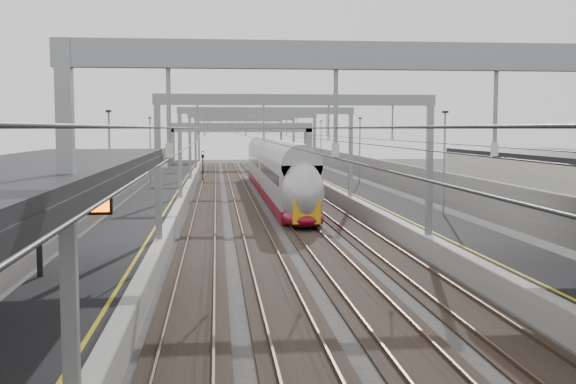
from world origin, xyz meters
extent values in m
cube|color=black|center=(-8.00, 45.00, 0.50)|extent=(4.00, 120.00, 1.00)
cube|color=black|center=(8.00, 45.00, 0.50)|extent=(4.00, 120.00, 1.00)
cube|color=black|center=(-4.50, 45.00, 0.04)|extent=(2.40, 140.00, 0.08)
cube|color=brown|center=(-5.22, 45.00, 0.13)|extent=(0.07, 140.00, 0.14)
cube|color=brown|center=(-3.78, 45.00, 0.13)|extent=(0.07, 140.00, 0.14)
cube|color=black|center=(-1.50, 45.00, 0.04)|extent=(2.40, 140.00, 0.08)
cube|color=brown|center=(-2.22, 45.00, 0.13)|extent=(0.07, 140.00, 0.14)
cube|color=brown|center=(-0.78, 45.00, 0.13)|extent=(0.07, 140.00, 0.14)
cube|color=black|center=(1.50, 45.00, 0.04)|extent=(2.40, 140.00, 0.08)
cube|color=brown|center=(0.78, 45.00, 0.13)|extent=(0.07, 140.00, 0.14)
cube|color=brown|center=(2.22, 45.00, 0.13)|extent=(0.07, 140.00, 0.14)
cube|color=black|center=(4.50, 45.00, 0.04)|extent=(2.40, 140.00, 0.08)
cube|color=brown|center=(3.78, 45.00, 0.13)|extent=(0.07, 140.00, 0.14)
cube|color=brown|center=(5.22, 45.00, 0.13)|extent=(0.07, 140.00, 0.14)
cube|color=gray|center=(-6.30, 2.00, 4.30)|extent=(0.28, 0.28, 6.60)
cube|color=gray|center=(0.00, 2.00, 7.35)|extent=(13.00, 0.25, 0.50)
cube|color=gray|center=(-6.30, 22.00, 4.30)|extent=(0.28, 0.28, 6.60)
cube|color=gray|center=(6.30, 22.00, 4.30)|extent=(0.28, 0.28, 6.60)
cube|color=gray|center=(0.00, 22.00, 7.35)|extent=(13.00, 0.25, 0.50)
cube|color=gray|center=(-6.30, 42.00, 4.30)|extent=(0.28, 0.28, 6.60)
cube|color=gray|center=(6.30, 42.00, 4.30)|extent=(0.28, 0.28, 6.60)
cube|color=gray|center=(0.00, 42.00, 7.35)|extent=(13.00, 0.25, 0.50)
cube|color=gray|center=(-6.30, 62.00, 4.30)|extent=(0.28, 0.28, 6.60)
cube|color=gray|center=(6.30, 62.00, 4.30)|extent=(0.28, 0.28, 6.60)
cube|color=gray|center=(0.00, 62.00, 7.35)|extent=(13.00, 0.25, 0.50)
cube|color=gray|center=(-6.30, 82.00, 4.30)|extent=(0.28, 0.28, 6.60)
cube|color=gray|center=(6.30, 82.00, 4.30)|extent=(0.28, 0.28, 6.60)
cube|color=gray|center=(0.00, 82.00, 7.35)|extent=(13.00, 0.25, 0.50)
cube|color=gray|center=(-6.30, 100.00, 4.30)|extent=(0.28, 0.28, 6.60)
cube|color=gray|center=(6.30, 100.00, 4.30)|extent=(0.28, 0.28, 6.60)
cube|color=gray|center=(0.00, 100.00, 7.35)|extent=(13.00, 0.25, 0.50)
cylinder|color=#262628|center=(-4.50, 50.00, 5.50)|extent=(0.03, 140.00, 0.03)
cylinder|color=#262628|center=(-1.50, 50.00, 5.50)|extent=(0.03, 140.00, 0.03)
cylinder|color=#262628|center=(1.50, 50.00, 5.50)|extent=(0.03, 140.00, 0.03)
cylinder|color=#262628|center=(4.50, 50.00, 5.50)|extent=(0.03, 140.00, 0.03)
cylinder|color=black|center=(-9.70, 14.00, 3.00)|extent=(0.20, 0.20, 4.00)
cube|color=black|center=(-6.60, 4.00, 4.55)|extent=(1.60, 0.15, 0.55)
cube|color=#FF5005|center=(-6.60, 3.92, 4.55)|extent=(1.50, 0.02, 0.42)
cube|color=gray|center=(0.00, 100.00, 6.20)|extent=(22.00, 2.20, 1.40)
cube|color=gray|center=(-10.50, 100.00, 3.10)|extent=(1.00, 2.20, 6.20)
cube|color=gray|center=(10.50, 100.00, 3.10)|extent=(1.00, 2.20, 6.20)
cube|color=gray|center=(-11.20, 45.00, 1.60)|extent=(0.30, 120.00, 3.20)
cube|color=gray|center=(11.20, 45.00, 1.60)|extent=(0.30, 120.00, 3.20)
cube|color=maroon|center=(1.50, 43.16, 0.58)|extent=(2.56, 21.82, 0.76)
cube|color=gray|center=(1.50, 43.16, 2.38)|extent=(2.56, 21.82, 2.85)
cube|color=black|center=(1.50, 35.52, 0.27)|extent=(1.90, 2.28, 0.47)
cube|color=maroon|center=(1.50, 65.36, 0.58)|extent=(2.56, 21.82, 0.76)
cube|color=gray|center=(1.50, 65.36, 2.38)|extent=(2.56, 21.82, 2.85)
cube|color=black|center=(1.50, 57.72, 0.27)|extent=(1.90, 2.28, 0.47)
ellipsoid|color=gray|center=(1.50, 32.06, 2.10)|extent=(2.56, 4.93, 3.98)
cube|color=#DD9C0B|center=(1.50, 30.02, 1.24)|extent=(1.61, 0.12, 1.42)
cube|color=black|center=(1.50, 30.44, 2.67)|extent=(1.52, 0.55, 0.89)
cylinder|color=black|center=(-5.20, 70.98, 1.50)|extent=(0.12, 0.12, 3.00)
cube|color=black|center=(-5.20, 70.98, 3.10)|extent=(0.32, 0.22, 0.75)
sphere|color=#0CE526|center=(-5.20, 70.85, 3.25)|extent=(0.16, 0.16, 0.16)
cylinder|color=black|center=(3.20, 69.55, 1.50)|extent=(0.12, 0.12, 3.00)
cube|color=black|center=(3.20, 69.55, 3.10)|extent=(0.32, 0.22, 0.75)
sphere|color=#0CE526|center=(3.20, 69.42, 3.25)|extent=(0.16, 0.16, 0.16)
cylinder|color=black|center=(5.40, 66.00, 1.50)|extent=(0.12, 0.12, 3.00)
cube|color=black|center=(5.40, 66.00, 3.10)|extent=(0.32, 0.22, 0.75)
sphere|color=red|center=(5.40, 65.87, 3.25)|extent=(0.16, 0.16, 0.16)
camera|label=1|loc=(-3.66, -11.01, 6.04)|focal=45.00mm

